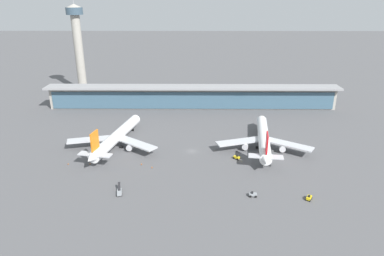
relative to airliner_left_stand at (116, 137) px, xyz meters
The scene contains 13 objects.
ground_plane 38.03m from the airliner_left_stand, ahead, with size 1200.00×1200.00×0.00m, color #515154.
airliner_left_stand is the anchor object (origin of this frame).
airliner_centre_stand 72.29m from the airliner_left_stand, ahead, with size 45.87×60.15×16.04m.
service_truck_near_nose_yellow 93.86m from the airliner_left_stand, 30.63° to the right, with size 2.97×3.33×2.05m.
service_truck_under_wing_grey 75.86m from the airliner_left_stand, 37.13° to the right, with size 2.93×1.83×2.05m.
service_truck_mid_apron_grey 45.33m from the airliner_left_stand, 77.01° to the right, with size 2.74×6.94×2.70m.
service_truck_by_tail_yellow 59.71m from the airliner_left_stand, 13.54° to the right, with size 3.28×3.16×2.05m.
terminal_building 73.47m from the airliner_left_stand, 59.47° to the left, with size 190.21×12.80×15.20m.
control_tower 118.12m from the airliner_left_stand, 114.76° to the left, with size 12.00×12.00×69.64m.
safety_cone_alpha 21.74m from the airliner_left_stand, 111.88° to the right, with size 0.62×0.62×0.70m.
safety_cone_bravo 26.98m from the airliner_left_stand, 131.39° to the right, with size 0.62×0.62×0.70m.
safety_cone_charlie 30.95m from the airliner_left_stand, 48.87° to the right, with size 0.62×0.62×0.70m.
safety_cone_delta 25.44m from the airliner_left_stand, 53.01° to the right, with size 0.62×0.62×0.70m.
Camera 1 is at (1.21, -152.79, 70.44)m, focal length 32.61 mm.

